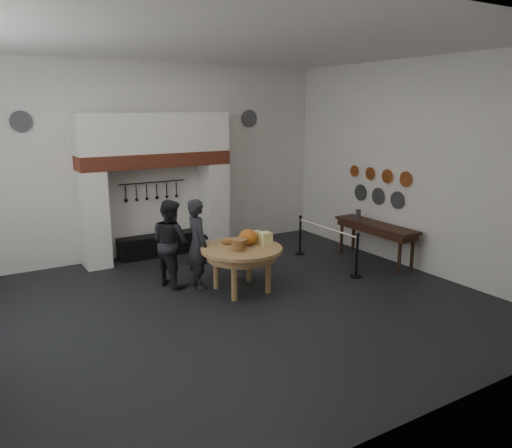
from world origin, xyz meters
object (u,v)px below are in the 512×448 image
work_table (242,249)px  visitor_far (171,243)px  visitor_near (198,244)px  barrier_post_near (357,256)px  side_table (376,225)px  iron_range (158,245)px  barrier_post_far (300,236)px

work_table → visitor_far: bearing=134.7°
visitor_near → barrier_post_near: visitor_near is taller
work_table → side_table: 3.55m
iron_range → barrier_post_far: size_ratio=2.11×
iron_range → work_table: 3.22m
work_table → barrier_post_near: bearing=-12.7°
visitor_far → work_table: bearing=-151.3°
side_table → visitor_near: bearing=172.1°
side_table → work_table: bearing=-179.1°
barrier_post_near → visitor_near: bearing=158.9°
visitor_far → iron_range: bearing=-28.9°
visitor_far → barrier_post_near: 3.84m
iron_range → visitor_near: visitor_near is taller
barrier_post_near → visitor_far: bearing=155.4°
visitor_far → barrier_post_far: 3.52m
visitor_far → visitor_near: bearing=-151.0°
side_table → barrier_post_near: bearing=-151.2°
work_table → visitor_far: visitor_far is taller
barrier_post_far → side_table: bearing=-51.7°
iron_range → side_table: bearing=-36.7°
visitor_far → side_table: visitor_far is taller
work_table → barrier_post_near: barrier_post_near is taller
work_table → side_table: side_table is taller
side_table → barrier_post_far: (-1.10, 1.40, -0.42)m
visitor_near → barrier_post_near: bearing=-107.1°
iron_range → visitor_far: visitor_far is taller
work_table → barrier_post_far: size_ratio=1.74×
iron_range → work_table: work_table is taller
iron_range → work_table: (0.55, -3.11, 0.59)m
visitor_far → barrier_post_near: bearing=-130.6°
visitor_near → side_table: 4.22m
iron_range → barrier_post_near: bearing=-50.7°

